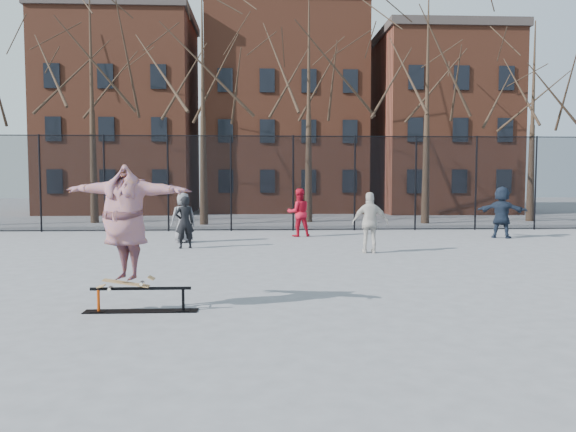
{
  "coord_description": "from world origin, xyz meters",
  "views": [
    {
      "loc": [
        -0.17,
        -10.48,
        2.26
      ],
      "look_at": [
        0.42,
        1.5,
        1.43
      ],
      "focal_mm": 35.0,
      "sensor_mm": 36.0,
      "label": 1
    }
  ],
  "objects_px": {
    "skate_rail": "(141,302)",
    "skateboard": "(126,284)",
    "bystander_black": "(185,222)",
    "bystander_white": "(370,223)",
    "skater": "(125,224)",
    "bystander_red": "(299,213)",
    "bystander_navy": "(502,212)",
    "bystander_grey": "(183,218)"
  },
  "relations": [
    {
      "from": "bystander_grey",
      "to": "bystander_navy",
      "type": "distance_m",
      "value": 11.63
    },
    {
      "from": "skateboard",
      "to": "bystander_grey",
      "type": "xyz_separation_m",
      "value": [
        -0.41,
        10.0,
        0.39
      ]
    },
    {
      "from": "skate_rail",
      "to": "bystander_red",
      "type": "height_order",
      "value": "bystander_red"
    },
    {
      "from": "bystander_white",
      "to": "bystander_navy",
      "type": "relative_size",
      "value": 0.95
    },
    {
      "from": "bystander_black",
      "to": "bystander_white",
      "type": "relative_size",
      "value": 0.91
    },
    {
      "from": "skate_rail",
      "to": "bystander_red",
      "type": "xyz_separation_m",
      "value": [
        3.46,
        11.78,
        0.75
      ]
    },
    {
      "from": "bystander_red",
      "to": "bystander_navy",
      "type": "distance_m",
      "value": 7.53
    },
    {
      "from": "skate_rail",
      "to": "skateboard",
      "type": "bearing_deg",
      "value": 180.0
    },
    {
      "from": "bystander_grey",
      "to": "bystander_red",
      "type": "height_order",
      "value": "bystander_red"
    },
    {
      "from": "skate_rail",
      "to": "bystander_white",
      "type": "bearing_deg",
      "value": 53.18
    },
    {
      "from": "skate_rail",
      "to": "skater",
      "type": "relative_size",
      "value": 0.81
    },
    {
      "from": "bystander_grey",
      "to": "bystander_navy",
      "type": "height_order",
      "value": "bystander_navy"
    },
    {
      "from": "skate_rail",
      "to": "bystander_navy",
      "type": "xyz_separation_m",
      "value": [
        10.94,
        10.89,
        0.79
      ]
    },
    {
      "from": "bystander_black",
      "to": "bystander_white",
      "type": "bearing_deg",
      "value": 147.47
    },
    {
      "from": "bystander_black",
      "to": "bystander_red",
      "type": "bearing_deg",
      "value": -157.77
    },
    {
      "from": "bystander_black",
      "to": "bystander_red",
      "type": "height_order",
      "value": "bystander_red"
    },
    {
      "from": "skateboard",
      "to": "bystander_navy",
      "type": "xyz_separation_m",
      "value": [
        11.18,
        10.89,
        0.49
      ]
    },
    {
      "from": "skateboard",
      "to": "bystander_black",
      "type": "distance_m",
      "value": 8.42
    },
    {
      "from": "skater",
      "to": "bystander_red",
      "type": "xyz_separation_m",
      "value": [
        3.7,
        11.78,
        -0.56
      ]
    },
    {
      "from": "bystander_red",
      "to": "bystander_white",
      "type": "relative_size",
      "value": 1.0
    },
    {
      "from": "skate_rail",
      "to": "bystander_white",
      "type": "xyz_separation_m",
      "value": [
        5.27,
        7.04,
        0.74
      ]
    },
    {
      "from": "bystander_black",
      "to": "bystander_white",
      "type": "distance_m",
      "value": 5.83
    },
    {
      "from": "bystander_red",
      "to": "bystander_white",
      "type": "xyz_separation_m",
      "value": [
        1.81,
        -4.74,
        -0.0
      ]
    },
    {
      "from": "bystander_navy",
      "to": "skater",
      "type": "bearing_deg",
      "value": 72.14
    },
    {
      "from": "skate_rail",
      "to": "bystander_black",
      "type": "distance_m",
      "value": 8.45
    },
    {
      "from": "skateboard",
      "to": "skater",
      "type": "bearing_deg",
      "value": 0.0
    },
    {
      "from": "skate_rail",
      "to": "bystander_black",
      "type": "xyz_separation_m",
      "value": [
        -0.39,
        8.42,
        0.66
      ]
    },
    {
      "from": "bystander_white",
      "to": "skater",
      "type": "bearing_deg",
      "value": 56.38
    },
    {
      "from": "bystander_white",
      "to": "bystander_navy",
      "type": "xyz_separation_m",
      "value": [
        5.67,
        3.85,
        0.05
      ]
    },
    {
      "from": "skate_rail",
      "to": "bystander_white",
      "type": "height_order",
      "value": "bystander_white"
    },
    {
      "from": "bystander_white",
      "to": "bystander_navy",
      "type": "height_order",
      "value": "bystander_navy"
    },
    {
      "from": "bystander_grey",
      "to": "bystander_white",
      "type": "bearing_deg",
      "value": 131.8
    },
    {
      "from": "skater",
      "to": "bystander_navy",
      "type": "relative_size",
      "value": 1.23
    },
    {
      "from": "skate_rail",
      "to": "bystander_red",
      "type": "relative_size",
      "value": 1.04
    },
    {
      "from": "skateboard",
      "to": "skater",
      "type": "relative_size",
      "value": 0.35
    },
    {
      "from": "skater",
      "to": "bystander_navy",
      "type": "bearing_deg",
      "value": 63.07
    },
    {
      "from": "skater",
      "to": "bystander_white",
      "type": "bearing_deg",
      "value": 70.78
    },
    {
      "from": "skateboard",
      "to": "bystander_white",
      "type": "bearing_deg",
      "value": 51.96
    },
    {
      "from": "bystander_black",
      "to": "bystander_white",
      "type": "xyz_separation_m",
      "value": [
        5.66,
        -1.38,
        0.08
      ]
    },
    {
      "from": "skate_rail",
      "to": "bystander_grey",
      "type": "distance_m",
      "value": 10.05
    },
    {
      "from": "skater",
      "to": "bystander_red",
      "type": "bearing_deg",
      "value": 91.38
    },
    {
      "from": "skate_rail",
      "to": "bystander_white",
      "type": "relative_size",
      "value": 1.05
    }
  ]
}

